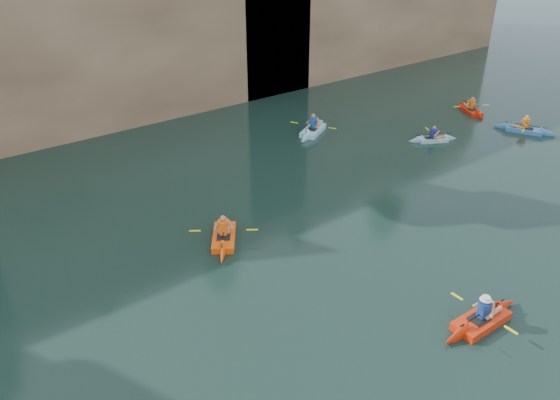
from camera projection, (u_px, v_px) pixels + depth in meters
ground at (423, 362)px, 14.73m from camera, size 160.00×160.00×0.00m
cliff_slab_center at (124, 18)px, 28.90m from camera, size 24.00×2.40×11.40m
sea_cave_center at (26, 118)px, 27.17m from camera, size 3.50×1.00×3.20m
sea_cave_east at (255, 62)px, 34.37m from camera, size 5.00×1.00×4.50m
main_kayaker at (481, 320)px, 16.01m from camera, size 3.35×2.27×1.24m
kayaker_orange at (224, 236)px, 20.07m from camera, size 2.58×3.19×1.28m
kayaker_ltblue_near at (433, 139)px, 28.62m from camera, size 2.65×1.89×1.05m
kayaker_red_far at (471, 110)px, 32.69m from camera, size 2.09×3.10×1.15m
kayaker_ltblue_mid at (313, 130)px, 29.67m from camera, size 3.47×2.43×1.34m
kayaker_blue_east at (524, 129)px, 29.79m from camera, size 2.17×3.33×1.18m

